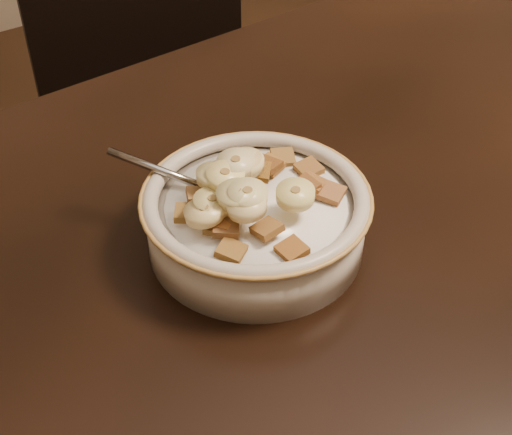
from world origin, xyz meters
TOP-DOWN VIEW (x-y plane):
  - table at (0.00, 0.00)m, footprint 1.44×0.97m
  - chair at (0.10, 0.68)m, footprint 0.48×0.48m
  - cereal_bowl at (-0.17, 0.10)m, footprint 0.18×0.18m
  - milk at (-0.17, 0.10)m, footprint 0.15×0.15m
  - spoon at (-0.19, 0.12)m, footprint 0.05×0.05m
  - cereal_square_0 at (-0.12, 0.07)m, footprint 0.03×0.03m
  - cereal_square_1 at (-0.21, 0.12)m, footprint 0.03×0.03m
  - cereal_square_2 at (-0.19, 0.03)m, footprint 0.02×0.02m
  - cereal_square_3 at (-0.23, 0.11)m, footprint 0.03×0.03m
  - cereal_square_4 at (-0.14, 0.12)m, footprint 0.03×0.03m
  - cereal_square_5 at (-0.18, 0.13)m, footprint 0.03×0.03m
  - cereal_square_6 at (-0.16, 0.11)m, footprint 0.03×0.03m
  - cereal_square_7 at (-0.21, 0.11)m, footprint 0.03×0.03m
  - cereal_square_8 at (-0.14, 0.13)m, footprint 0.03×0.03m
  - cereal_square_9 at (-0.19, 0.06)m, footprint 0.02×0.02m
  - cereal_square_10 at (-0.12, 0.13)m, footprint 0.03×0.03m
  - cereal_square_11 at (-0.23, 0.06)m, footprint 0.03×0.03m
  - cereal_square_12 at (-0.21, 0.10)m, footprint 0.03×0.03m
  - cereal_square_13 at (-0.14, 0.08)m, footprint 0.02×0.02m
  - cereal_square_14 at (-0.16, 0.15)m, footprint 0.03×0.03m
  - cereal_square_15 at (-0.22, 0.08)m, footprint 0.03×0.03m
  - cereal_square_16 at (-0.14, 0.13)m, footprint 0.03×0.03m
  - cereal_square_17 at (-0.11, 0.11)m, footprint 0.02×0.02m
  - cereal_square_18 at (-0.22, 0.09)m, footprint 0.03×0.03m
  - cereal_square_19 at (-0.22, 0.11)m, footprint 0.03×0.03m
  - cereal_square_20 at (-0.13, 0.08)m, footprint 0.03×0.03m
  - cereal_square_21 at (-0.22, 0.08)m, footprint 0.03×0.03m
  - cereal_square_22 at (-0.16, 0.14)m, footprint 0.03×0.03m
  - banana_slice_0 at (-0.22, 0.10)m, footprint 0.04×0.04m
  - banana_slice_1 at (-0.23, 0.09)m, footprint 0.03×0.03m
  - banana_slice_2 at (-0.20, 0.08)m, footprint 0.04×0.04m
  - banana_slice_3 at (-0.17, 0.12)m, footprint 0.04×0.04m
  - banana_slice_4 at (-0.20, 0.12)m, footprint 0.04×0.04m
  - banana_slice_5 at (-0.20, 0.08)m, footprint 0.04×0.04m
  - banana_slice_6 at (-0.16, 0.07)m, footprint 0.04×0.04m
  - banana_slice_7 at (-0.18, 0.12)m, footprint 0.04×0.04m
  - banana_slice_8 at (-0.20, 0.07)m, footprint 0.03×0.03m
  - banana_slice_9 at (-0.17, 0.12)m, footprint 0.03×0.03m
  - banana_slice_10 at (-0.20, 0.11)m, footprint 0.04×0.04m

SIDE VIEW (x-z plane):
  - chair at x=0.10m, z-range 0.00..0.90m
  - table at x=0.00m, z-range 0.71..0.75m
  - cereal_bowl at x=-0.17m, z-range 0.75..0.79m
  - milk at x=-0.17m, z-range 0.79..0.80m
  - spoon at x=-0.19m, z-range 0.79..0.80m
  - cereal_square_17 at x=-0.11m, z-range 0.79..0.80m
  - cereal_square_10 at x=-0.12m, z-range 0.79..0.80m
  - cereal_square_2 at x=-0.19m, z-range 0.79..0.80m
  - cereal_square_11 at x=-0.23m, z-range 0.79..0.80m
  - cereal_square_0 at x=-0.12m, z-range 0.79..0.81m
  - cereal_square_16 at x=-0.14m, z-range 0.80..0.81m
  - cereal_square_8 at x=-0.14m, z-range 0.80..0.81m
  - cereal_square_18 at x=-0.22m, z-range 0.80..0.81m
  - cereal_square_14 at x=-0.16m, z-range 0.80..0.81m
  - cereal_square_3 at x=-0.23m, z-range 0.80..0.81m
  - cereal_square_22 at x=-0.16m, z-range 0.80..0.81m
  - cereal_square_9 at x=-0.19m, z-range 0.80..0.81m
  - cereal_square_20 at x=-0.13m, z-range 0.80..0.81m
  - cereal_square_19 at x=-0.22m, z-range 0.80..0.81m
  - cereal_square_21 at x=-0.22m, z-range 0.80..0.81m
  - cereal_square_13 at x=-0.14m, z-range 0.80..0.81m
  - cereal_square_15 at x=-0.22m, z-range 0.80..0.81m
  - cereal_square_1 at x=-0.21m, z-range 0.80..0.81m
  - cereal_square_12 at x=-0.21m, z-range 0.80..0.81m
  - cereal_square_4 at x=-0.14m, z-range 0.80..0.81m
  - cereal_square_7 at x=-0.21m, z-range 0.80..0.81m
  - cereal_square_5 at x=-0.18m, z-range 0.81..0.81m
  - cereal_square_6 at x=-0.16m, z-range 0.81..0.82m
  - banana_slice_1 at x=-0.23m, z-range 0.81..0.82m
  - banana_slice_0 at x=-0.22m, z-range 0.81..0.82m
  - banana_slice_6 at x=-0.16m, z-range 0.81..0.82m
  - banana_slice_4 at x=-0.20m, z-range 0.82..0.83m
  - banana_slice_3 at x=-0.17m, z-range 0.82..0.83m
  - banana_slice_9 at x=-0.17m, z-range 0.82..0.83m
  - banana_slice_8 at x=-0.20m, z-range 0.82..0.83m
  - banana_slice_10 at x=-0.20m, z-range 0.82..0.83m
  - banana_slice_5 at x=-0.20m, z-range 0.82..0.83m
  - banana_slice_7 at x=-0.18m, z-range 0.82..0.83m
  - banana_slice_2 at x=-0.20m, z-range 0.82..0.83m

